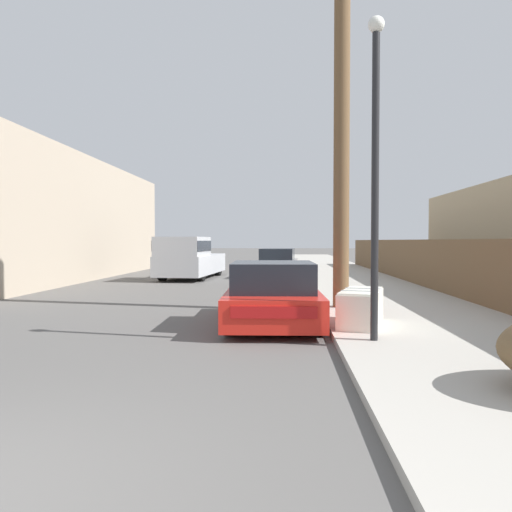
{
  "coord_description": "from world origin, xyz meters",
  "views": [
    {
      "loc": [
        2.37,
        -2.86,
        1.72
      ],
      "look_at": [
        1.71,
        8.75,
        1.36
      ],
      "focal_mm": 35.0,
      "sensor_mm": 36.0,
      "label": 1
    }
  ],
  "objects_px": {
    "car_parked_mid": "(278,264)",
    "utility_pole": "(342,118)",
    "street_lamp": "(375,155)",
    "parked_sports_car_red": "(273,296)",
    "discarded_fridge": "(361,307)",
    "pickup_truck": "(189,258)"
  },
  "relations": [
    {
      "from": "parked_sports_car_red",
      "to": "utility_pole",
      "type": "height_order",
      "value": "utility_pole"
    },
    {
      "from": "discarded_fridge",
      "to": "car_parked_mid",
      "type": "xyz_separation_m",
      "value": [
        -1.75,
        13.65,
        0.18
      ]
    },
    {
      "from": "street_lamp",
      "to": "discarded_fridge",
      "type": "bearing_deg",
      "value": 89.43
    },
    {
      "from": "pickup_truck",
      "to": "car_parked_mid",
      "type": "bearing_deg",
      "value": -160.44
    },
    {
      "from": "parked_sports_car_red",
      "to": "street_lamp",
      "type": "xyz_separation_m",
      "value": [
        1.67,
        -2.11,
        2.49
      ]
    },
    {
      "from": "parked_sports_car_red",
      "to": "car_parked_mid",
      "type": "distance_m",
      "value": 13.0
    },
    {
      "from": "discarded_fridge",
      "to": "utility_pole",
      "type": "xyz_separation_m",
      "value": [
        -0.09,
        2.57,
        4.2
      ]
    },
    {
      "from": "pickup_truck",
      "to": "street_lamp",
      "type": "xyz_separation_m",
      "value": [
        5.7,
        -14.01,
        2.13
      ]
    },
    {
      "from": "parked_sports_car_red",
      "to": "pickup_truck",
      "type": "bearing_deg",
      "value": 106.89
    },
    {
      "from": "parked_sports_car_red",
      "to": "car_parked_mid",
      "type": "relative_size",
      "value": 0.88
    },
    {
      "from": "parked_sports_car_red",
      "to": "street_lamp",
      "type": "height_order",
      "value": "street_lamp"
    },
    {
      "from": "pickup_truck",
      "to": "utility_pole",
      "type": "bearing_deg",
      "value": 123.44
    },
    {
      "from": "discarded_fridge",
      "to": "street_lamp",
      "type": "relative_size",
      "value": 0.35
    },
    {
      "from": "discarded_fridge",
      "to": "utility_pole",
      "type": "height_order",
      "value": "utility_pole"
    },
    {
      "from": "car_parked_mid",
      "to": "street_lamp",
      "type": "distance_m",
      "value": 15.4
    },
    {
      "from": "discarded_fridge",
      "to": "street_lamp",
      "type": "distance_m",
      "value": 2.99
    },
    {
      "from": "utility_pole",
      "to": "street_lamp",
      "type": "bearing_deg",
      "value": -88.91
    },
    {
      "from": "parked_sports_car_red",
      "to": "discarded_fridge",
      "type": "bearing_deg",
      "value": -23.04
    },
    {
      "from": "parked_sports_car_red",
      "to": "utility_pole",
      "type": "distance_m",
      "value": 4.77
    },
    {
      "from": "car_parked_mid",
      "to": "utility_pole",
      "type": "xyz_separation_m",
      "value": [
        1.66,
        -11.08,
        4.01
      ]
    },
    {
      "from": "street_lamp",
      "to": "car_parked_mid",
      "type": "bearing_deg",
      "value": 96.55
    },
    {
      "from": "utility_pole",
      "to": "pickup_truck",
      "type": "bearing_deg",
      "value": 119.37
    }
  ]
}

